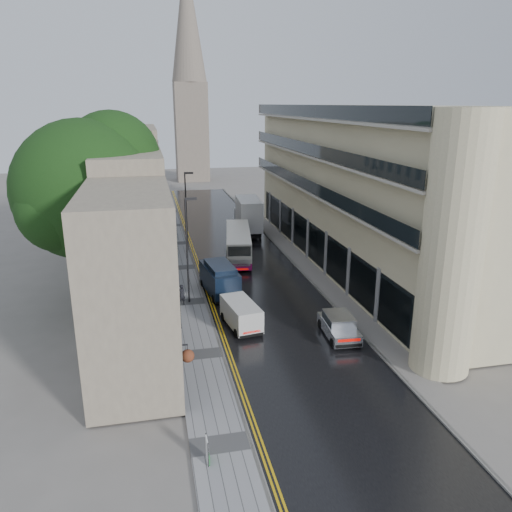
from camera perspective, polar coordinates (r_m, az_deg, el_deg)
name	(u,v)px	position (r m, az deg, el deg)	size (l,w,h in m)	color
ground	(372,467)	(22.72, 13.06, -22.40)	(200.00, 200.00, 0.00)	slate
road	(244,264)	(46.17, -1.39, -0.96)	(9.00, 85.00, 0.02)	black
left_sidewalk	(180,268)	(45.47, -8.65, -1.38)	(2.70, 85.00, 0.12)	gray
right_sidewalk	(300,260)	(47.42, 5.02, -0.47)	(1.80, 85.00, 0.12)	slate
old_shop_row	(135,200)	(46.38, -13.66, 6.28)	(4.50, 56.00, 12.00)	gray
modern_block	(359,188)	(46.15, 11.68, 7.62)	(8.00, 40.00, 14.00)	beige
church_spire	(189,71)	(98.18, -7.65, 20.24)	(6.40, 6.40, 40.00)	slate
tree_near	(87,214)	(36.61, -18.75, 4.58)	(10.56, 10.56, 13.89)	black
tree_far	(105,193)	(49.44, -16.84, 6.95)	(9.24, 9.24, 12.46)	black
cream_bus	(228,252)	(45.35, -3.25, 0.44)	(2.21, 9.71, 2.65)	beige
white_lorry	(240,220)	(54.63, -1.82, 4.16)	(2.39, 7.96, 4.18)	silver
silver_hatchback	(333,336)	(30.97, 8.82, -9.03)	(1.76, 4.02, 1.51)	silver
white_van	(237,324)	(31.78, -2.23, -7.83)	(1.70, 3.98, 1.80)	beige
navy_van	(214,287)	(37.03, -4.85, -3.51)	(2.03, 5.07, 2.59)	black
pedestrian	(181,295)	(36.87, -8.51, -4.41)	(0.58, 0.38, 1.58)	black
lamp_post_near	(187,252)	(36.39, -7.87, 0.50)	(0.88, 0.19, 7.78)	black
lamp_post_far	(186,212)	(49.75, -7.97, 4.98)	(0.88, 0.19, 7.80)	black
estate_sign	(207,450)	(22.01, -5.60, -21.25)	(0.08, 0.65, 1.08)	white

